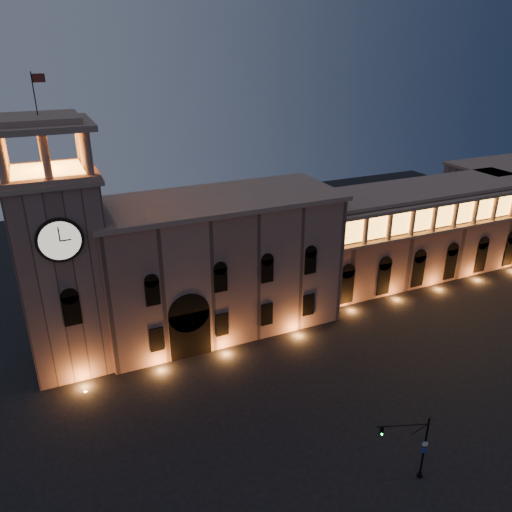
% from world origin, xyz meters
% --- Properties ---
extents(ground, '(160.00, 160.00, 0.00)m').
position_xyz_m(ground, '(0.00, 0.00, 0.00)').
color(ground, black).
rests_on(ground, ground).
extents(government_building, '(30.80, 12.80, 17.60)m').
position_xyz_m(government_building, '(-2.08, 21.93, 8.77)').
color(government_building, '#826055').
rests_on(government_building, ground).
extents(clock_tower, '(9.80, 9.80, 32.40)m').
position_xyz_m(clock_tower, '(-20.50, 20.98, 12.50)').
color(clock_tower, '#826055').
rests_on(clock_tower, ground).
extents(colonnade_wing, '(40.60, 11.50, 14.50)m').
position_xyz_m(colonnade_wing, '(32.00, 23.92, 7.33)').
color(colonnade_wing, '#7D5B50').
rests_on(colonnade_wing, ground).
extents(secondary_building, '(20.00, 12.00, 14.00)m').
position_xyz_m(secondary_building, '(58.00, 30.00, 7.00)').
color(secondary_building, '#7D5B50').
rests_on(secondary_building, ground).
extents(traffic_light, '(4.47, 1.82, 6.47)m').
position_xyz_m(traffic_light, '(4.01, -9.27, 3.40)').
color(traffic_light, black).
rests_on(traffic_light, ground).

